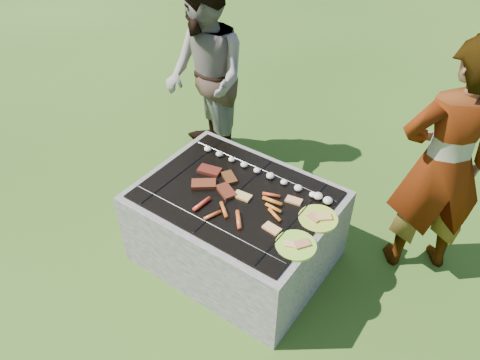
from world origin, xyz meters
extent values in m
plane|color=#244511|center=(0.00, 0.00, 0.00)|extent=(60.00, 60.00, 0.00)
cube|color=#9D958C|center=(0.00, 0.41, 0.30)|extent=(1.30, 0.18, 0.60)
cube|color=#A39A91|center=(0.00, -0.41, 0.30)|extent=(1.30, 0.18, 0.60)
cube|color=#9F968D|center=(-0.56, 0.00, 0.30)|extent=(0.18, 0.64, 0.60)
cube|color=#9E968C|center=(0.56, 0.00, 0.30)|extent=(0.18, 0.64, 0.60)
cube|color=black|center=(0.00, 0.00, 0.24)|extent=(0.94, 0.64, 0.48)
sphere|color=#FF5914|center=(0.00, 0.00, 0.46)|extent=(0.10, 0.10, 0.10)
cube|color=black|center=(0.00, 0.00, 0.61)|extent=(1.20, 0.90, 0.01)
cylinder|color=black|center=(-0.45, 0.00, 0.61)|extent=(0.01, 0.88, 0.01)
cylinder|color=black|center=(0.00, 0.00, 0.61)|extent=(0.01, 0.88, 0.01)
cylinder|color=black|center=(0.45, 0.00, 0.61)|extent=(0.01, 0.88, 0.01)
cylinder|color=black|center=(0.00, -0.32, 0.61)|extent=(1.18, 0.01, 0.01)
cylinder|color=black|center=(0.00, 0.32, 0.61)|extent=(1.18, 0.01, 0.01)
ellipsoid|color=white|center=(-0.46, 0.28, 0.63)|extent=(0.05, 0.05, 0.04)
ellipsoid|color=beige|center=(-0.35, 0.28, 0.63)|extent=(0.05, 0.05, 0.04)
ellipsoid|color=beige|center=(-0.24, 0.28, 0.63)|extent=(0.05, 0.05, 0.03)
ellipsoid|color=beige|center=(-0.12, 0.28, 0.63)|extent=(0.05, 0.05, 0.04)
ellipsoid|color=silver|center=(-0.01, 0.28, 0.63)|extent=(0.05, 0.05, 0.03)
ellipsoid|color=beige|center=(0.10, 0.28, 0.63)|extent=(0.06, 0.06, 0.04)
ellipsoid|color=beige|center=(0.21, 0.28, 0.63)|extent=(0.05, 0.05, 0.03)
ellipsoid|color=#EEE4CA|center=(0.32, 0.28, 0.63)|extent=(0.06, 0.06, 0.04)
ellipsoid|color=white|center=(0.43, 0.28, 0.63)|extent=(0.05, 0.05, 0.03)
ellipsoid|color=beige|center=(0.54, 0.28, 0.63)|extent=(0.06, 0.06, 0.04)
ellipsoid|color=beige|center=(0.47, 0.28, 0.63)|extent=(0.06, 0.06, 0.04)
cube|color=maroon|center=(-0.29, 0.09, 0.62)|extent=(0.18, 0.12, 0.02)
cube|color=brown|center=(-0.13, 0.11, 0.62)|extent=(0.15, 0.14, 0.02)
cube|color=#9D3C1C|center=(-0.23, -0.05, 0.62)|extent=(0.19, 0.18, 0.02)
cube|color=maroon|center=(-0.06, -0.02, 0.62)|extent=(0.18, 0.14, 0.02)
cylinder|color=#C04C1F|center=(0.21, 0.12, 0.62)|extent=(0.12, 0.06, 0.02)
cylinder|color=orange|center=(0.25, 0.07, 0.63)|extent=(0.14, 0.04, 0.03)
cylinder|color=orange|center=(0.29, 0.02, 0.62)|extent=(0.12, 0.03, 0.02)
cylinder|color=orange|center=(0.33, -0.03, 0.62)|extent=(0.12, 0.07, 0.02)
cylinder|color=#E24825|center=(0.04, -0.18, 0.63)|extent=(0.13, 0.11, 0.03)
cylinder|color=orange|center=(0.17, -0.20, 0.63)|extent=(0.12, 0.13, 0.03)
cylinder|color=#F74428|center=(-0.11, -0.22, 0.63)|extent=(0.04, 0.15, 0.03)
cylinder|color=orange|center=(0.01, -0.26, 0.62)|extent=(0.06, 0.12, 0.02)
cube|color=#E3C074|center=(0.05, 0.00, 0.62)|extent=(0.12, 0.08, 0.02)
cube|color=#F0B27A|center=(0.37, -0.14, 0.62)|extent=(0.12, 0.07, 0.01)
cube|color=#EAAA78|center=(0.35, 0.16, 0.62)|extent=(0.12, 0.08, 0.01)
cylinder|color=yellow|center=(0.56, 0.11, 0.61)|extent=(0.33, 0.33, 0.02)
cube|color=tan|center=(0.54, 0.09, 0.62)|extent=(0.09, 0.07, 0.01)
cube|color=tan|center=(0.59, 0.13, 0.62)|extent=(0.11, 0.11, 0.02)
cylinder|color=#A3CF31|center=(0.56, -0.16, 0.61)|extent=(0.32, 0.32, 0.02)
cube|color=#F6DF7D|center=(0.54, -0.18, 0.62)|extent=(0.09, 0.07, 0.01)
cube|color=tan|center=(0.59, -0.14, 0.62)|extent=(0.10, 0.11, 0.02)
imported|color=gray|center=(1.09, 0.74, 0.87)|extent=(0.76, 0.72, 1.75)
imported|color=gray|center=(-0.92, 0.84, 0.83)|extent=(1.02, 0.96, 1.66)
camera|label=1|loc=(1.38, -1.90, 2.68)|focal=35.00mm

